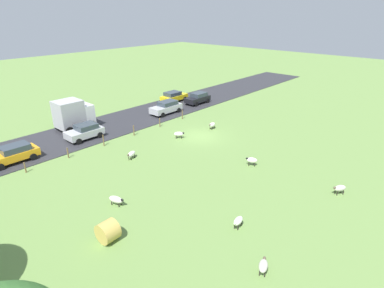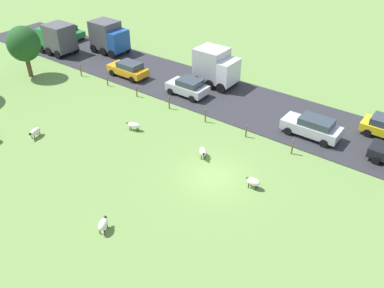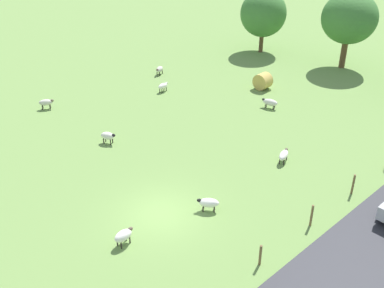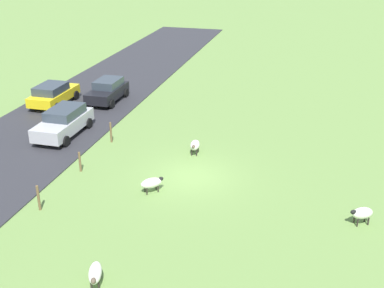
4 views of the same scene
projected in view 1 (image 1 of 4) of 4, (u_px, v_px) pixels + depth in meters
The scene contains 23 objects.
ground_plane at pixel (201, 136), 35.13m from camera, with size 160.00×160.00×0.00m, color #6B8E47.
road_strip at pixel (140, 116), 41.69m from camera, with size 8.00×80.00×0.06m, color #2D2D33.
sheep_0 at pixel (263, 266), 16.75m from camera, with size 0.81×1.09×0.72m.
sheep_1 at pixel (340, 188), 23.92m from camera, with size 0.93×1.10×0.77m.
sheep_2 at pixel (212, 125), 37.13m from camera, with size 0.57×1.09×0.79m.
sheep_3 at pixel (131, 154), 29.73m from camera, with size 0.83×1.28×0.71m.
sheep_4 at pixel (116, 200), 22.60m from camera, with size 1.31×0.80×0.72m.
sheep_5 at pixel (179, 134), 34.48m from camera, with size 1.11×1.05×0.74m.
sheep_6 at pixel (238, 221), 20.26m from camera, with size 0.58×1.10×0.72m.
sheep_7 at pixel (252, 160), 28.36m from camera, with size 1.07×0.87×0.79m.
hay_bale_0 at pixel (108, 231), 19.06m from camera, with size 1.34×1.34×1.06m, color tan.
fence_post_0 at pixel (182, 114), 40.55m from camera, with size 0.12×0.12×1.25m, color brown.
fence_post_1 at pixel (160, 122), 37.89m from camera, with size 0.12×0.12×1.09m, color brown.
fence_post_2 at pixel (134, 130), 35.18m from camera, with size 0.12×0.12×1.23m, color brown.
fence_post_3 at pixel (103, 140), 32.49m from camera, with size 0.12×0.12×1.22m, color brown.
fence_post_4 at pixel (68, 153), 29.84m from camera, with size 0.12×0.12×1.05m, color brown.
fence_post_5 at pixel (25, 167), 27.16m from camera, with size 0.12×0.12×1.01m, color brown.
truck_2 at pixel (73, 114), 36.37m from camera, with size 2.88×4.05×3.56m.
car_0 at pixel (174, 96), 48.04m from camera, with size 2.14×4.27×1.54m.
car_1 at pixel (198, 98), 47.07m from camera, with size 2.02×4.07×1.59m.
car_2 at pixel (85, 131), 34.13m from camera, with size 2.19×3.91×1.61m.
car_3 at pixel (166, 107), 42.50m from camera, with size 2.08×4.57×1.66m.
car_4 at pixel (13, 154), 28.86m from camera, with size 2.08×4.36×1.58m.
Camera 1 is at (-21.17, 24.83, 13.08)m, focal length 29.30 mm.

